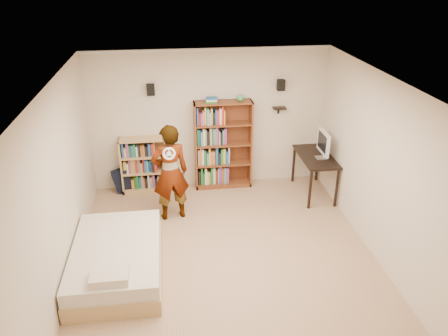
{
  "coord_description": "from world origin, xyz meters",
  "views": [
    {
      "loc": [
        -0.75,
        -5.38,
        4.12
      ],
      "look_at": [
        0.04,
        0.6,
        1.22
      ],
      "focal_mm": 35.0,
      "sensor_mm": 36.0,
      "label": 1
    }
  ],
  "objects_px": {
    "low_bookshelf": "(144,165)",
    "daybed": "(117,256)",
    "computer_desk": "(314,175)",
    "tall_bookshelf": "(223,145)",
    "person": "(170,173)"
  },
  "relations": [
    {
      "from": "tall_bookshelf",
      "to": "person",
      "type": "relative_size",
      "value": 1.01
    },
    {
      "from": "low_bookshelf",
      "to": "tall_bookshelf",
      "type": "bearing_deg",
      "value": 0.15
    },
    {
      "from": "low_bookshelf",
      "to": "computer_desk",
      "type": "bearing_deg",
      "value": -9.66
    },
    {
      "from": "computer_desk",
      "to": "person",
      "type": "distance_m",
      "value": 2.81
    },
    {
      "from": "computer_desk",
      "to": "daybed",
      "type": "relative_size",
      "value": 0.61
    },
    {
      "from": "tall_bookshelf",
      "to": "computer_desk",
      "type": "xyz_separation_m",
      "value": [
        1.68,
        -0.55,
        -0.47
      ]
    },
    {
      "from": "tall_bookshelf",
      "to": "low_bookshelf",
      "type": "bearing_deg",
      "value": -179.85
    },
    {
      "from": "tall_bookshelf",
      "to": "person",
      "type": "height_order",
      "value": "tall_bookshelf"
    },
    {
      "from": "low_bookshelf",
      "to": "daybed",
      "type": "height_order",
      "value": "low_bookshelf"
    },
    {
      "from": "tall_bookshelf",
      "to": "person",
      "type": "xyz_separation_m",
      "value": [
        -1.04,
        -1.06,
        -0.01
      ]
    },
    {
      "from": "tall_bookshelf",
      "to": "daybed",
      "type": "bearing_deg",
      "value": -126.82
    },
    {
      "from": "computer_desk",
      "to": "daybed",
      "type": "xyz_separation_m",
      "value": [
        -3.54,
        -1.94,
        -0.11
      ]
    },
    {
      "from": "daybed",
      "to": "person",
      "type": "bearing_deg",
      "value": 60.02
    },
    {
      "from": "computer_desk",
      "to": "tall_bookshelf",
      "type": "bearing_deg",
      "value": 161.86
    },
    {
      "from": "computer_desk",
      "to": "person",
      "type": "height_order",
      "value": "person"
    }
  ]
}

